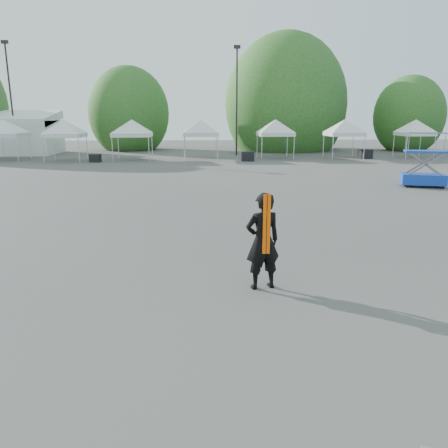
{
  "coord_description": "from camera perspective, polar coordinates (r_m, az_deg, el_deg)",
  "views": [
    {
      "loc": [
        -1.03,
        -9.59,
        3.54
      ],
      "look_at": [
        -0.4,
        -0.52,
        1.3
      ],
      "focal_mm": 35.0,
      "sensor_mm": 36.0,
      "label": 1
    }
  ],
  "objects": [
    {
      "name": "ground",
      "position": [
        10.27,
        2.06,
        -6.33
      ],
      "size": [
        120.0,
        120.0,
        0.0
      ],
      "primitive_type": "plane",
      "color": "#474442",
      "rests_on": "ground"
    },
    {
      "name": "light_pole_west",
      "position": [
        46.83,
        -26.14,
        15.19
      ],
      "size": [
        0.6,
        0.25,
        10.3
      ],
      "color": "black",
      "rests_on": "ground"
    },
    {
      "name": "light_pole_east",
      "position": [
        41.83,
        1.68,
        16.52
      ],
      "size": [
        0.6,
        0.25,
        9.8
      ],
      "color": "black",
      "rests_on": "ground"
    },
    {
      "name": "tree_mid_w",
      "position": [
        50.08,
        -12.29,
        13.96
      ],
      "size": [
        4.16,
        4.16,
        6.33
      ],
      "color": "#382314",
      "rests_on": "ground"
    },
    {
      "name": "tree_mid_e",
      "position": [
        49.63,
        8.02,
        15.19
      ],
      "size": [
        5.12,
        5.12,
        7.79
      ],
      "color": "#382314",
      "rests_on": "ground"
    },
    {
      "name": "tree_far_e",
      "position": [
        51.97,
        22.99,
        12.85
      ],
      "size": [
        3.84,
        3.84,
        5.84
      ],
      "color": "#382314",
      "rests_on": "ground"
    },
    {
      "name": "tent_b",
      "position": [
        41.38,
        -26.87,
        11.7
      ],
      "size": [
        4.38,
        4.38,
        3.88
      ],
      "color": "silver",
      "rests_on": "ground"
    },
    {
      "name": "tent_c",
      "position": [
        38.31,
        -20.19,
        12.27
      ],
      "size": [
        4.17,
        4.17,
        3.88
      ],
      "color": "silver",
      "rests_on": "ground"
    },
    {
      "name": "tent_d",
      "position": [
        37.94,
        -11.95,
        12.8
      ],
      "size": [
        4.41,
        4.41,
        3.88
      ],
      "color": "silver",
      "rests_on": "ground"
    },
    {
      "name": "tent_e",
      "position": [
        38.09,
        -3.08,
        13.07
      ],
      "size": [
        4.22,
        4.22,
        3.88
      ],
      "color": "silver",
      "rests_on": "ground"
    },
    {
      "name": "tent_f",
      "position": [
        38.83,
        6.76,
        13.01
      ],
      "size": [
        4.16,
        4.16,
        3.88
      ],
      "color": "silver",
      "rests_on": "ground"
    },
    {
      "name": "tent_g",
      "position": [
        39.95,
        15.5,
        12.64
      ],
      "size": [
        4.12,
        4.12,
        3.88
      ],
      "color": "silver",
      "rests_on": "ground"
    },
    {
      "name": "tent_h",
      "position": [
        42.65,
        23.77,
        12.03
      ],
      "size": [
        3.81,
        3.81,
        3.88
      ],
      "color": "silver",
      "rests_on": "ground"
    },
    {
      "name": "man",
      "position": [
        9.09,
        5.07,
        -2.24
      ],
      "size": [
        0.85,
        0.66,
        2.05
      ],
      "rotation": [
        0.0,
        0.0,
        3.39
      ],
      "color": "black",
      "rests_on": "ground"
    },
    {
      "name": "scissor_lift",
      "position": [
        24.84,
        24.78,
        7.61
      ],
      "size": [
        2.36,
        1.66,
        2.76
      ],
      "rotation": [
        0.0,
        0.0,
        -0.3
      ],
      "color": "#100DA9",
      "rests_on": "ground"
    },
    {
      "name": "crate_west",
      "position": [
        36.87,
        -16.47,
        8.24
      ],
      "size": [
        0.92,
        0.78,
        0.63
      ],
      "primitive_type": "cube",
      "rotation": [
        0.0,
        0.0,
        -0.2
      ],
      "color": "black",
      "rests_on": "ground"
    },
    {
      "name": "crate_mid",
      "position": [
        36.32,
        3.13,
        8.81
      ],
      "size": [
        0.99,
        0.77,
        0.76
      ],
      "primitive_type": "cube",
      "rotation": [
        0.0,
        0.0,
        0.01
      ],
      "color": "black",
      "rests_on": "ground"
    },
    {
      "name": "crate_east",
      "position": [
        40.4,
        17.98,
        8.69
      ],
      "size": [
        1.22,
        1.09,
        0.79
      ],
      "primitive_type": "cube",
      "rotation": [
        0.0,
        0.0,
        0.34
      ],
      "color": "black",
      "rests_on": "ground"
    }
  ]
}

